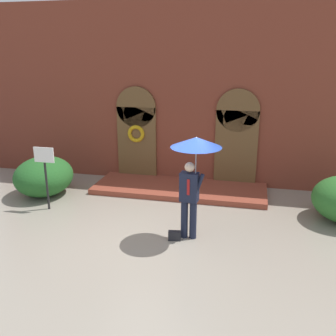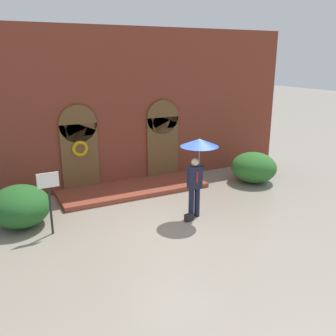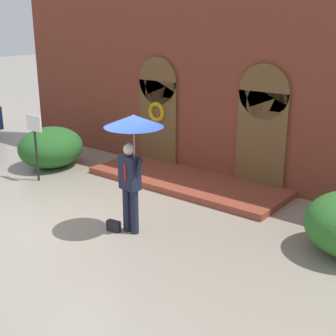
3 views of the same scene
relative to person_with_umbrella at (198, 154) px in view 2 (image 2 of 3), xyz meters
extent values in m
plane|color=gray|center=(-0.89, -0.16, -1.91)|extent=(80.00, 80.00, 0.00)
cube|color=brown|center=(-0.89, 4.04, 0.89)|extent=(14.00, 0.50, 5.60)
cube|color=brown|center=(-2.49, 3.75, -0.71)|extent=(1.30, 0.08, 2.40)
cylinder|color=brown|center=(-2.49, 3.75, 0.49)|extent=(1.30, 0.08, 1.30)
cube|color=brown|center=(0.71, 3.75, -0.71)|extent=(1.30, 0.08, 2.40)
cylinder|color=brown|center=(0.71, 3.75, 0.49)|extent=(1.30, 0.08, 1.30)
torus|color=#C69314|center=(-2.49, 3.68, -0.36)|extent=(0.56, 0.12, 0.56)
cube|color=brown|center=(-0.89, 2.89, -1.83)|extent=(5.20, 1.80, 0.16)
cylinder|color=#191E33|center=(-0.20, 0.00, -1.46)|extent=(0.16, 0.16, 0.90)
cylinder|color=#191E33|center=(0.00, 0.00, -1.46)|extent=(0.16, 0.16, 0.90)
cube|color=#191E33|center=(-0.10, 0.00, -0.68)|extent=(0.42, 0.28, 0.66)
cube|color=#A51919|center=(-0.10, -0.13, -0.64)|extent=(0.06, 0.02, 0.36)
sphere|color=beige|center=(-0.10, 0.00, -0.22)|extent=(0.22, 0.22, 0.22)
cylinder|color=#191E33|center=(0.12, 0.00, -0.58)|extent=(0.22, 0.09, 0.46)
cylinder|color=gray|center=(0.03, 0.00, -0.26)|extent=(0.02, 0.02, 0.98)
cone|color=#284CB7|center=(0.03, 0.00, 0.34)|extent=(1.10, 1.10, 0.22)
cone|color=white|center=(0.03, 0.00, 0.35)|extent=(0.61, 0.61, 0.20)
cube|color=black|center=(-0.38, -0.20, -1.80)|extent=(0.30, 0.16, 0.22)
cylinder|color=black|center=(-4.07, 0.77, -1.26)|extent=(0.06, 0.06, 1.30)
cube|color=white|center=(-4.07, 0.77, -0.39)|extent=(0.56, 0.03, 0.40)
ellipsoid|color=#235B23|center=(-4.75, 1.74, -1.34)|extent=(1.65, 1.87, 1.14)
ellipsoid|color=#2D6B28|center=(3.58, 1.78, -1.35)|extent=(1.68, 1.72, 1.13)
camera|label=1|loc=(1.18, -7.65, 2.15)|focal=40.00mm
camera|label=2|loc=(-5.46, -8.82, 2.68)|focal=40.00mm
camera|label=3|loc=(5.70, -6.16, 2.12)|focal=50.00mm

